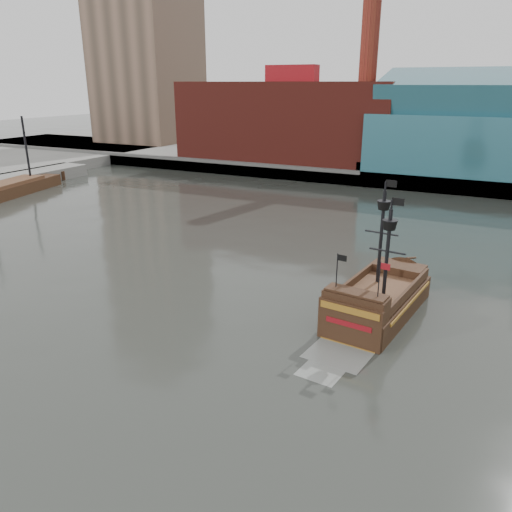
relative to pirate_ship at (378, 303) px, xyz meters
The scene contains 6 objects.
ground 16.73m from the pirate_ship, 125.33° to the right, with size 400.00×400.00×0.00m, color #292C26.
promenade_far 78.97m from the pirate_ship, 97.03° to the left, with size 220.00×60.00×2.00m, color slate.
seawall 49.82m from the pirate_ship, 101.18° to the left, with size 220.00×1.00×2.60m, color #4C4C49.
skyline 74.88m from the pirate_ship, 93.59° to the left, with size 149.00×45.00×62.00m.
pirate_ship is the anchor object (origin of this frame).
docked_vessel 64.26m from the pirate_ship, 164.46° to the left, with size 8.57×20.14×13.36m.
Camera 1 is at (16.74, -21.36, 16.80)m, focal length 35.00 mm.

